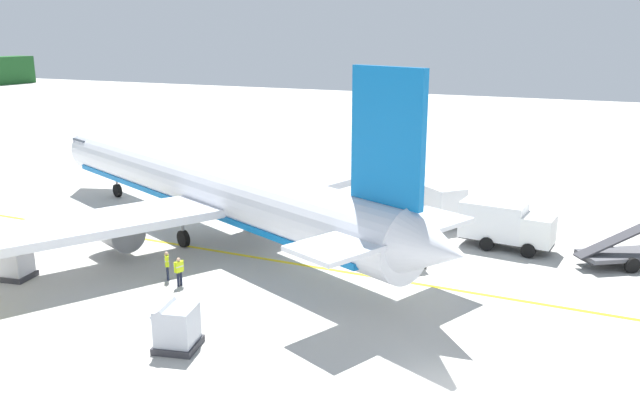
% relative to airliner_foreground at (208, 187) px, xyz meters
% --- Properties ---
extents(airliner_foreground, '(33.31, 39.58, 11.90)m').
position_rel_airliner_foreground_xyz_m(airliner_foreground, '(0.00, 0.00, 0.00)').
color(airliner_foreground, silver).
rests_on(airliner_foreground, ground).
extents(service_truck_fuel, '(5.62, 5.98, 2.88)m').
position_rel_airliner_foreground_xyz_m(service_truck_fuel, '(9.94, -12.60, -1.80)').
color(service_truck_fuel, silver).
rests_on(service_truck_fuel, ground).
extents(service_truck_catering, '(2.81, 5.92, 2.93)m').
position_rel_airliner_foreground_xyz_m(service_truck_catering, '(5.69, -18.61, -1.79)').
color(service_truck_catering, white).
rests_on(service_truck_catering, ground).
extents(cargo_container_near, '(1.88, 1.88, 1.88)m').
position_rel_airliner_foreground_xyz_m(cargo_container_near, '(-11.24, 5.34, -2.50)').
color(cargo_container_near, '#333338').
rests_on(cargo_container_near, ground).
extents(cargo_container_mid, '(2.17, 2.17, 2.07)m').
position_rel_airliner_foreground_xyz_m(cargo_container_mid, '(-14.19, -7.94, -2.42)').
color(cargo_container_mid, '#333338').
rests_on(cargo_container_mid, ground).
extents(cargo_container_far, '(2.46, 2.46, 2.08)m').
position_rel_airliner_foreground_xyz_m(cargo_container_far, '(-0.19, -13.96, -2.41)').
color(cargo_container_far, '#333338').
rests_on(cargo_container_far, ground).
extents(crew_marshaller, '(0.60, 0.36, 1.63)m').
position_rel_airliner_foreground_xyz_m(crew_marshaller, '(-8.29, -3.65, -2.43)').
color(crew_marshaller, '#191E33').
rests_on(crew_marshaller, ground).
extents(crew_loader_left, '(0.38, 0.59, 1.71)m').
position_rel_airliner_foreground_xyz_m(crew_loader_left, '(1.60, -10.61, -2.38)').
color(crew_loader_left, '#191E33').
rests_on(crew_loader_left, ground).
extents(crew_loader_right, '(0.51, 0.46, 1.65)m').
position_rel_airliner_foreground_xyz_m(crew_loader_right, '(-7.82, -2.49, -2.42)').
color(crew_loader_right, '#191E33').
rests_on(crew_loader_right, ground).
extents(apron_guide_line, '(0.30, 60.00, 0.01)m').
position_rel_airliner_foreground_xyz_m(apron_guide_line, '(-2.57, -4.48, -3.39)').
color(apron_guide_line, yellow).
rests_on(apron_guide_line, ground).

